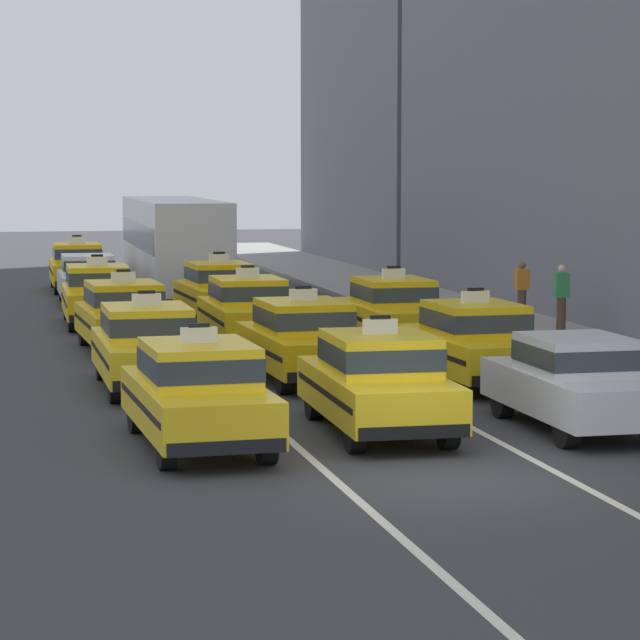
{
  "coord_description": "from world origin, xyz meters",
  "views": [
    {
      "loc": [
        -6.36,
        -19.24,
        4.36
      ],
      "look_at": [
        0.23,
        9.01,
        1.3
      ],
      "focal_mm": 82.26,
      "sensor_mm": 36.0,
      "label": 1
    }
  ],
  "objects_px": {
    "sedan_right_nearest": "(575,380)",
    "taxi_right_third": "(392,310)",
    "taxi_left_second": "(147,345)",
    "taxi_left_sixth": "(77,266)",
    "bus_center_fifth": "(174,241)",
    "taxi_left_nearest": "(198,392)",
    "taxi_center_nearest": "(378,381)",
    "taxi_center_second": "(302,339)",
    "taxi_left_fourth": "(97,294)",
    "taxi_center_third": "(247,309)",
    "pedestrian_mid_block": "(561,298)",
    "taxi_center_fourth": "(219,290)",
    "pedestrian_near_crosswalk": "(522,292)",
    "sedan_left_fifth": "(88,278)",
    "taxi_right_second": "(473,341)",
    "taxi_left_third": "(123,315)"
  },
  "relations": [
    {
      "from": "sedan_right_nearest",
      "to": "taxi_right_third",
      "type": "height_order",
      "value": "taxi_right_third"
    },
    {
      "from": "taxi_left_sixth",
      "to": "sedan_right_nearest",
      "type": "xyz_separation_m",
      "value": [
        6.19,
        -29.38,
        -0.03
      ]
    },
    {
      "from": "taxi_left_fourth",
      "to": "taxi_right_second",
      "type": "xyz_separation_m",
      "value": [
        6.41,
        -12.76,
        0.0
      ]
    },
    {
      "from": "taxi_left_second",
      "to": "taxi_right_third",
      "type": "height_order",
      "value": "same"
    },
    {
      "from": "taxi_left_second",
      "to": "sedan_left_fifth",
      "type": "relative_size",
      "value": 1.06
    },
    {
      "from": "taxi_left_second",
      "to": "taxi_left_fourth",
      "type": "relative_size",
      "value": 0.99
    },
    {
      "from": "taxi_center_nearest",
      "to": "pedestrian_mid_block",
      "type": "xyz_separation_m",
      "value": [
        8.15,
        12.03,
        0.14
      ]
    },
    {
      "from": "sedan_left_fifth",
      "to": "taxi_center_second",
      "type": "relative_size",
      "value": 0.94
    },
    {
      "from": "taxi_left_fourth",
      "to": "sedan_right_nearest",
      "type": "distance_m",
      "value": 19.04
    },
    {
      "from": "taxi_left_nearest",
      "to": "taxi_center_second",
      "type": "xyz_separation_m",
      "value": [
        3.08,
        6.5,
        0.0
      ]
    },
    {
      "from": "taxi_center_fourth",
      "to": "pedestrian_near_crosswalk",
      "type": "xyz_separation_m",
      "value": [
        7.59,
        -3.86,
        0.12
      ]
    },
    {
      "from": "taxi_left_fourth",
      "to": "taxi_left_sixth",
      "type": "height_order",
      "value": "same"
    },
    {
      "from": "taxi_center_nearest",
      "to": "pedestrian_near_crosswalk",
      "type": "height_order",
      "value": "taxi_center_nearest"
    },
    {
      "from": "taxi_left_sixth",
      "to": "taxi_center_nearest",
      "type": "distance_m",
      "value": 29.08
    },
    {
      "from": "taxi_left_third",
      "to": "sedan_left_fifth",
      "type": "relative_size",
      "value": 1.07
    },
    {
      "from": "taxi_center_second",
      "to": "taxi_left_fourth",
      "type": "bearing_deg",
      "value": 105.5
    },
    {
      "from": "sedan_right_nearest",
      "to": "taxi_right_third",
      "type": "relative_size",
      "value": 0.94
    },
    {
      "from": "pedestrian_mid_block",
      "to": "taxi_left_third",
      "type": "bearing_deg",
      "value": -177.41
    },
    {
      "from": "taxi_left_sixth",
      "to": "taxi_right_third",
      "type": "height_order",
      "value": "same"
    },
    {
      "from": "taxi_right_third",
      "to": "taxi_right_second",
      "type": "bearing_deg",
      "value": -91.53
    },
    {
      "from": "taxi_center_second",
      "to": "bus_center_fifth",
      "type": "height_order",
      "value": "bus_center_fifth"
    },
    {
      "from": "bus_center_fifth",
      "to": "taxi_right_second",
      "type": "relative_size",
      "value": 2.44
    },
    {
      "from": "taxi_left_fourth",
      "to": "taxi_center_nearest",
      "type": "distance_m",
      "value": 17.77
    },
    {
      "from": "taxi_center_nearest",
      "to": "pedestrian_near_crosswalk",
      "type": "relative_size",
      "value": 2.75
    },
    {
      "from": "taxi_center_fourth",
      "to": "bus_center_fifth",
      "type": "xyz_separation_m",
      "value": [
        -0.05,
        9.13,
        0.94
      ]
    },
    {
      "from": "taxi_center_nearest",
      "to": "taxi_left_nearest",
      "type": "bearing_deg",
      "value": -169.99
    },
    {
      "from": "bus_center_fifth",
      "to": "taxi_left_second",
      "type": "bearing_deg",
      "value": -98.91
    },
    {
      "from": "sedan_left_fifth",
      "to": "taxi_right_second",
      "type": "height_order",
      "value": "taxi_right_second"
    },
    {
      "from": "taxi_center_fourth",
      "to": "taxi_right_third",
      "type": "height_order",
      "value": "same"
    },
    {
      "from": "taxi_center_third",
      "to": "taxi_right_third",
      "type": "distance_m",
      "value": 3.54
    },
    {
      "from": "taxi_center_fourth",
      "to": "bus_center_fifth",
      "type": "bearing_deg",
      "value": 90.33
    },
    {
      "from": "taxi_center_third",
      "to": "taxi_center_nearest",
      "type": "bearing_deg",
      "value": -90.27
    },
    {
      "from": "taxi_left_nearest",
      "to": "taxi_center_second",
      "type": "height_order",
      "value": "same"
    },
    {
      "from": "sedan_right_nearest",
      "to": "pedestrian_near_crosswalk",
      "type": "bearing_deg",
      "value": 72.34
    },
    {
      "from": "taxi_right_second",
      "to": "taxi_right_third",
      "type": "xyz_separation_m",
      "value": [
        0.17,
        6.45,
        0.0
      ]
    },
    {
      "from": "taxi_center_nearest",
      "to": "pedestrian_mid_block",
      "type": "height_order",
      "value": "taxi_center_nearest"
    },
    {
      "from": "taxi_left_nearest",
      "to": "taxi_center_fourth",
      "type": "distance_m",
      "value": 18.74
    },
    {
      "from": "pedestrian_mid_block",
      "to": "taxi_center_fourth",
      "type": "bearing_deg",
      "value": 143.27
    },
    {
      "from": "taxi_center_nearest",
      "to": "taxi_right_third",
      "type": "distance_m",
      "value": 11.7
    },
    {
      "from": "sedan_left_fifth",
      "to": "taxi_center_nearest",
      "type": "xyz_separation_m",
      "value": [
        2.96,
        -23.69,
        0.03
      ]
    },
    {
      "from": "taxi_left_third",
      "to": "taxi_center_fourth",
      "type": "xyz_separation_m",
      "value": [
        3.29,
        6.39,
        0.0
      ]
    },
    {
      "from": "taxi_center_second",
      "to": "sedan_right_nearest",
      "type": "distance_m",
      "value": 7.17
    },
    {
      "from": "taxi_left_sixth",
      "to": "pedestrian_mid_block",
      "type": "distance_m",
      "value": 20.23
    },
    {
      "from": "taxi_center_second",
      "to": "taxi_right_second",
      "type": "xyz_separation_m",
      "value": [
        3.22,
        -1.23,
        0.0
      ]
    },
    {
      "from": "taxi_left_fourth",
      "to": "taxi_center_third",
      "type": "height_order",
      "value": "same"
    },
    {
      "from": "pedestrian_mid_block",
      "to": "taxi_right_second",
      "type": "bearing_deg",
      "value": -123.85
    },
    {
      "from": "taxi_left_second",
      "to": "pedestrian_near_crosswalk",
      "type": "xyz_separation_m",
      "value": [
        11.0,
        8.46,
        0.12
      ]
    },
    {
      "from": "taxi_center_nearest",
      "to": "bus_center_fifth",
      "type": "height_order",
      "value": "bus_center_fifth"
    },
    {
      "from": "taxi_left_sixth",
      "to": "sedan_right_nearest",
      "type": "height_order",
      "value": "taxi_left_sixth"
    },
    {
      "from": "sedan_right_nearest",
      "to": "taxi_left_nearest",
      "type": "bearing_deg",
      "value": -179.19
    }
  ]
}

